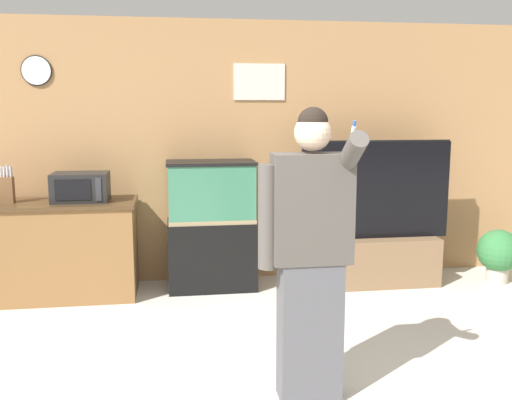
# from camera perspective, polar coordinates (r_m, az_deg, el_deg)

# --- Properties ---
(wall_back_paneled) EXTENTS (10.00, 0.08, 2.60)m
(wall_back_paneled) POSITION_cam_1_polar(r_m,az_deg,el_deg) (5.77, -4.70, 4.77)
(wall_back_paneled) COLOR #A87A4C
(wall_back_paneled) RESTS_ON ground_plane
(counter_island) EXTENTS (1.41, 0.65, 0.90)m
(counter_island) POSITION_cam_1_polar(r_m,az_deg,el_deg) (5.58, -19.00, -4.70)
(counter_island) COLOR brown
(counter_island) RESTS_ON ground_plane
(microwave) EXTENTS (0.50, 0.37, 0.26)m
(microwave) POSITION_cam_1_polar(r_m,az_deg,el_deg) (5.44, -17.13, 1.25)
(microwave) COLOR black
(microwave) RESTS_ON counter_island
(knife_block) EXTENTS (0.12, 0.09, 0.34)m
(knife_block) POSITION_cam_1_polar(r_m,az_deg,el_deg) (5.57, -23.67, 1.04)
(knife_block) COLOR brown
(knife_block) RESTS_ON counter_island
(aquarium_on_stand) EXTENTS (0.84, 0.48, 1.25)m
(aquarium_on_stand) POSITION_cam_1_polar(r_m,az_deg,el_deg) (5.54, -4.46, -2.53)
(aquarium_on_stand) COLOR black
(aquarium_on_stand) RESTS_ON ground_plane
(tv_on_stand) EXTENTS (1.50, 0.40, 1.44)m
(tv_on_stand) POSITION_cam_1_polar(r_m,az_deg,el_deg) (5.77, 11.81, -4.28)
(tv_on_stand) COLOR brown
(tv_on_stand) RESTS_ON ground_plane
(person_standing) EXTENTS (0.55, 0.42, 1.75)m
(person_standing) POSITION_cam_1_polar(r_m,az_deg,el_deg) (3.37, 5.36, -5.17)
(person_standing) COLOR #515156
(person_standing) RESTS_ON ground_plane
(potted_plant) EXTENTS (0.43, 0.43, 0.54)m
(potted_plant) POSITION_cam_1_polar(r_m,az_deg,el_deg) (6.26, 23.10, -4.86)
(potted_plant) COLOR #B2A899
(potted_plant) RESTS_ON ground_plane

